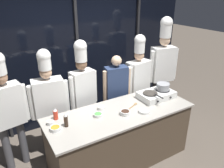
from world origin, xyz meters
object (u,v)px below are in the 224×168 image
prep_bowl_chicken (101,108)px  chef_apprentice (163,63)px  chef_sous (49,99)px  portable_stove (156,95)px  squeeze_bottle_chili (56,114)px  prep_bowl_carrots (55,128)px  chef_line (83,87)px  person_guest (116,89)px  stock_pot (163,86)px  frying_pan (150,92)px  serving_spoon_slotted (134,105)px  chef_pastry (138,77)px  prep_bowl_onion (144,111)px  prep_bowl_scallions (98,115)px  chef_head (7,106)px  squeeze_bottle_soy (66,120)px  prep_bowl_shrimp (50,122)px  prep_bowl_soy_glaze (125,112)px

prep_bowl_chicken → chef_apprentice: (1.66, 0.49, 0.29)m
prep_bowl_chicken → chef_sous: chef_sous is taller
portable_stove → prep_bowl_chicken: portable_stove is taller
squeeze_bottle_chili → prep_bowl_chicken: size_ratio=1.59×
prep_bowl_chicken → prep_bowl_carrots: bearing=-167.0°
chef_line → person_guest: size_ratio=1.21×
stock_pot → person_guest: bearing=134.8°
frying_pan → prep_bowl_carrots: 1.59m
serving_spoon_slotted → chef_pastry: (0.55, 0.64, 0.13)m
prep_bowl_onion → prep_bowl_scallions: size_ratio=1.22×
chef_head → stock_pot: bearing=154.2°
squeeze_bottle_soy → frying_pan: bearing=0.9°
prep_bowl_scallions → prep_bowl_onion: bearing=-21.8°
prep_bowl_scallions → chef_apprentice: chef_apprentice is taller
squeeze_bottle_chili → chef_apprentice: chef_apprentice is taller
prep_bowl_shrimp → chef_head: chef_head is taller
squeeze_bottle_chili → prep_bowl_carrots: bearing=-109.0°
stock_pot → chef_sous: 1.85m
serving_spoon_slotted → chef_pastry: chef_pastry is taller
frying_pan → chef_sous: size_ratio=0.23×
prep_bowl_soy_glaze → chef_apprentice: bearing=29.3°
stock_pot → prep_bowl_shrimp: bearing=176.1°
prep_bowl_onion → chef_line: bearing=121.8°
portable_stove → chef_pastry: size_ratio=0.32×
prep_bowl_chicken → serving_spoon_slotted: 0.53m
chef_pastry → prep_bowl_shrimp: bearing=5.2°
prep_bowl_carrots → person_guest: 1.43m
person_guest → prep_bowl_onion: bearing=97.2°
squeeze_bottle_chili → prep_bowl_shrimp: 0.14m
prep_bowl_onion → chef_sous: bearing=141.1°
stock_pot → chef_line: bearing=151.3°
chef_head → chef_line: 1.16m
prep_bowl_onion → serving_spoon_slotted: bearing=88.3°
stock_pot → squeeze_bottle_soy: size_ratio=1.23×
chef_line → chef_apprentice: chef_apprentice is taller
prep_bowl_carrots → person_guest: (1.29, 0.61, 0.01)m
squeeze_bottle_soy → person_guest: 1.29m
prep_bowl_soy_glaze → prep_bowl_scallions: bearing=156.2°
prep_bowl_shrimp → chef_sous: 0.54m
portable_stove → prep_bowl_soy_glaze: bearing=-166.5°
prep_bowl_chicken → prep_bowl_shrimp: bearing=-179.3°
chef_head → person_guest: (1.76, -0.08, -0.12)m
serving_spoon_slotted → chef_head: size_ratio=0.12×
prep_bowl_soy_glaze → chef_pastry: size_ratio=0.08×
prep_bowl_soy_glaze → prep_bowl_carrots: prep_bowl_soy_glaze is taller
frying_pan → portable_stove: bearing=1.9°
prep_bowl_shrimp → prep_bowl_onion: bearing=-17.4°
squeeze_bottle_chili → prep_bowl_shrimp: size_ratio=1.73×
prep_bowl_chicken → chef_head: 1.33m
prep_bowl_chicken → chef_apprentice: bearing=16.5°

